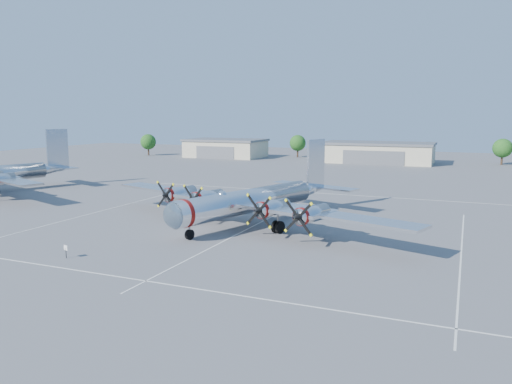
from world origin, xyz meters
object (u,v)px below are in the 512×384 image
at_px(tree_far_west, 148,142).
at_px(tree_east, 503,148).
at_px(hangar_west, 226,148).
at_px(tree_west, 298,143).
at_px(info_placard, 66,249).
at_px(hangar_center, 378,152).
at_px(main_bomber_b29, 254,224).

height_order(tree_far_west, tree_east, same).
xyz_separation_m(tree_far_west, tree_east, (100.00, 10.00, 0.00)).
distance_m(hangar_west, tree_west, 21.61).
bearing_deg(hangar_west, info_placard, -71.06).
bearing_deg(hangar_west, tree_east, 4.60).
xyz_separation_m(hangar_west, info_placard, (34.87, -101.59, -1.89)).
bearing_deg(hangar_center, tree_far_west, -176.76).
bearing_deg(hangar_west, main_bomber_b29, -61.48).
distance_m(tree_far_west, info_placard, 114.57).
bearing_deg(main_bomber_b29, tree_far_west, 149.90).
height_order(hangar_west, hangar_center, same).
height_order(hangar_west, main_bomber_b29, hangar_west).
distance_m(main_bomber_b29, info_placard, 21.77).
height_order(tree_west, info_placard, tree_west).
bearing_deg(main_bomber_b29, tree_west, 123.49).
bearing_deg(info_placard, tree_east, 88.36).
height_order(hangar_center, tree_east, tree_east).
distance_m(hangar_west, tree_far_west, 25.36).
height_order(hangar_center, info_placard, hangar_center).
xyz_separation_m(hangar_west, main_bomber_b29, (44.63, -82.14, -2.71)).
xyz_separation_m(hangar_center, tree_west, (-25.00, 8.04, 1.51)).
relative_size(hangar_center, tree_far_west, 4.31).
xyz_separation_m(hangar_center, info_placard, (-10.13, -101.59, -1.89)).
distance_m(tree_west, main_bomber_b29, 93.57).
relative_size(main_bomber_b29, info_placard, 36.33).
height_order(tree_far_west, tree_west, same).
bearing_deg(info_placard, tree_west, 116.54).
distance_m(tree_east, info_placard, 114.91).
xyz_separation_m(hangar_center, tree_far_west, (-70.00, -3.96, 1.51)).
distance_m(hangar_west, main_bomber_b29, 93.52).
height_order(hangar_center, tree_far_west, tree_far_west).
relative_size(hangar_center, tree_west, 4.31).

